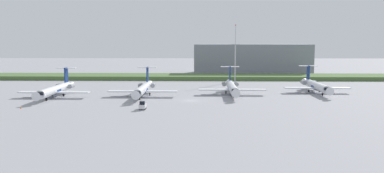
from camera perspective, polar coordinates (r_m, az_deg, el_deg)
name	(u,v)px	position (r m, az deg, el deg)	size (l,w,h in m)	color
ground_plane	(193,89)	(151.07, 0.17, -0.31)	(500.00, 500.00, 0.00)	#939399
grass_berm	(195,77)	(189.44, 0.42, 1.41)	(320.00, 20.00, 1.87)	#4C6B38
regional_jet_nearest	(56,89)	(136.01, -19.11, -0.40)	(22.81, 31.00, 9.00)	silver
regional_jet_second	(143,89)	(131.87, -7.05, -0.29)	(22.81, 31.00, 9.00)	silver
regional_jet_third	(232,87)	(135.73, 5.79, -0.07)	(22.81, 31.00, 9.00)	silver
regional_jet_fourth	(316,85)	(146.40, 17.47, 0.15)	(22.81, 31.00, 9.00)	silver
antenna_mast	(235,58)	(178.29, 6.27, 4.12)	(4.40, 0.50, 25.42)	#B2B2B7
distant_hangar	(251,59)	(219.89, 8.50, 3.96)	(62.16, 26.75, 16.23)	gray
baggage_tug	(143,106)	(106.95, -7.16, -2.77)	(1.72, 3.20, 2.30)	silver
safety_cone_front_marker	(21,108)	(117.11, -23.52, -2.82)	(0.44, 0.44, 0.55)	orange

